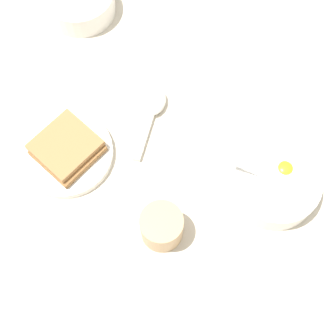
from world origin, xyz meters
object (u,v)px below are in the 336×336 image
Objects in this scene: congee_bowl at (79,1)px; drinking_cup at (162,227)px; soup_spoon at (152,108)px; toast_plate at (66,153)px; egg_bowl at (275,184)px; toast_sandwich at (67,148)px.

drinking_cup is at bearing 103.38° from congee_bowl.
congee_bowl is at bearing -63.98° from soup_spoon.
toast_plate is 1.18× the size of congee_bowl.
soup_spoon is (0.20, -0.19, -0.02)m from egg_bowl.
drinking_cup is (0.01, 0.24, 0.03)m from soup_spoon.
toast_plate is 0.18m from soup_spoon.
congee_bowl is (0.33, -0.45, 0.00)m from egg_bowl.
drinking_cup is at bearing 88.25° from soup_spoon.
soup_spoon is 2.14× the size of drinking_cup.
toast_sandwich is 1.02× the size of congee_bowl.
toast_sandwich reaches higher than soup_spoon.
soup_spoon is at bearing -155.05° from toast_sandwich.
toast_sandwich is at bearing -46.96° from drinking_cup.
soup_spoon is 0.29m from congee_bowl.
congee_bowl is (-0.04, -0.34, 0.02)m from toast_plate.
drinking_cup reaches higher than toast_plate.
toast_plate is at bearing 24.48° from soup_spoon.
congee_bowl is (-0.04, -0.34, -0.00)m from toast_sandwich.
egg_bowl is 0.89× the size of toast_plate.
egg_bowl reaches higher than congee_bowl.
congee_bowl is at bearing -96.93° from toast_plate.
egg_bowl reaches higher than toast_plate.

